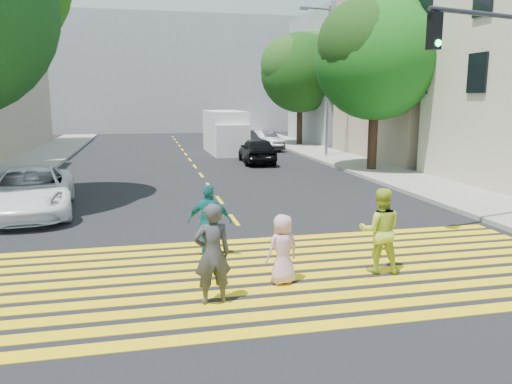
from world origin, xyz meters
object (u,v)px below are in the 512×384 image
object	(u,v)px
dark_car_parked	(264,140)
white_van	(226,133)
pedestrian_man	(212,254)
pedestrian_extra	(210,222)
tree_right_far	(301,68)
silver_car	(221,135)
white_sedan	(31,191)
pedestrian_child	(283,249)
traffic_signal	(507,85)
pedestrian_woman	(380,231)
dark_car_near	(257,150)
tree_right_near	(377,52)

from	to	relation	value
dark_car_parked	white_van	distance (m)	3.17
pedestrian_man	pedestrian_extra	xyz separation A→B (m)	(0.28, 2.56, -0.06)
tree_right_far	silver_car	world-z (taller)	tree_right_far
tree_right_far	silver_car	distance (m)	8.06
white_sedan	silver_car	bearing A→B (deg)	61.51
pedestrian_child	traffic_signal	bearing A→B (deg)	-175.60
pedestrian_extra	dark_car_parked	xyz separation A→B (m)	(6.64, 22.77, -0.15)
white_sedan	traffic_signal	xyz separation A→B (m)	(12.88, -4.66, 3.16)
tree_right_far	dark_car_parked	distance (m)	6.62
pedestrian_child	pedestrian_extra	distance (m)	2.24
silver_car	pedestrian_extra	bearing A→B (deg)	82.14
pedestrian_woman	pedestrian_extra	bearing A→B (deg)	-10.21
pedestrian_man	dark_car_parked	size ratio (longest dim) A/B	0.43
white_sedan	dark_car_parked	bearing A→B (deg)	50.06
dark_car_near	silver_car	distance (m)	12.32
silver_car	dark_car_parked	bearing A→B (deg)	112.89
tree_right_near	pedestrian_extra	world-z (taller)	tree_right_near
tree_right_near	dark_car_near	distance (m)	8.18
pedestrian_child	white_sedan	xyz separation A→B (m)	(-6.05, 7.40, 0.04)
white_sedan	dark_car_near	xyz separation A→B (m)	(9.52, 10.46, -0.01)
pedestrian_extra	white_van	xyz separation A→B (m)	(3.80, 21.51, 0.46)
pedestrian_woman	pedestrian_child	bearing A→B (deg)	22.55
pedestrian_child	dark_car_near	xyz separation A→B (m)	(3.47, 17.86, 0.03)
tree_right_far	white_sedan	xyz separation A→B (m)	(-14.95, -19.89, -4.98)
white_sedan	tree_right_near	bearing A→B (deg)	16.92
pedestrian_man	pedestrian_child	distance (m)	1.61
silver_car	dark_car_parked	xyz separation A→B (m)	(2.20, -5.50, -0.03)
tree_right_near	dark_car_parked	size ratio (longest dim) A/B	2.02
pedestrian_extra	white_van	world-z (taller)	white_van
pedestrian_extra	traffic_signal	size ratio (longest dim) A/B	0.28
pedestrian_man	white_sedan	world-z (taller)	pedestrian_man
tree_right_far	pedestrian_woman	world-z (taller)	tree_right_far
pedestrian_child	dark_car_parked	world-z (taller)	pedestrian_child
silver_car	tree_right_far	bearing A→B (deg)	154.03
pedestrian_woman	traffic_signal	bearing A→B (deg)	-134.83
pedestrian_child	silver_car	xyz separation A→B (m)	(3.26, 30.17, 0.03)
dark_car_parked	white_sedan	bearing A→B (deg)	-132.63
tree_right_near	pedestrian_child	world-z (taller)	tree_right_near
silver_car	traffic_signal	xyz separation A→B (m)	(3.57, -27.43, 3.17)
pedestrian_man	dark_car_parked	bearing A→B (deg)	-111.93
pedestrian_extra	silver_car	bearing A→B (deg)	-85.22
pedestrian_extra	dark_car_parked	distance (m)	23.72
tree_right_far	pedestrian_child	size ratio (longest dim) A/B	6.12
white_sedan	dark_car_parked	xyz separation A→B (m)	(11.51, 17.27, -0.04)
tree_right_far	pedestrian_man	size ratio (longest dim) A/B	4.68
pedestrian_extra	silver_car	distance (m)	28.61
pedestrian_child	traffic_signal	xyz separation A→B (m)	(6.83, 2.74, 3.20)
pedestrian_man	pedestrian_extra	bearing A→B (deg)	-102.85
tree_right_near	white_van	bearing A→B (deg)	119.96
silver_car	traffic_signal	size ratio (longest dim) A/B	0.83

